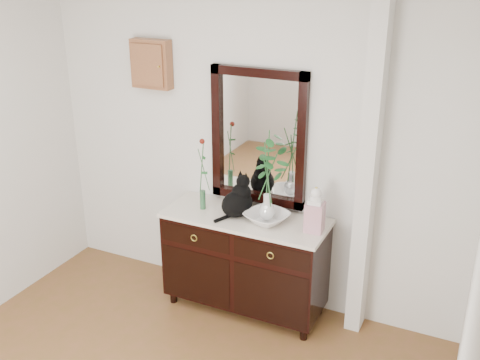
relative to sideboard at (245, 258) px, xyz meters
The scene contains 10 objects.
wall_back 0.92m from the sideboard, 111.80° to the left, with size 3.60×0.04×2.70m, color silver.
pilaster 1.27m from the sideboard, 10.70° to the left, with size 0.12×0.20×2.70m, color silver.
sideboard is the anchor object (origin of this frame).
wall_mirror 0.99m from the sideboard, 90.00° to the left, with size 0.80×0.06×1.10m.
key_cabinet 1.77m from the sideboard, 167.54° to the left, with size 0.35×0.10×0.40m, color brown.
cat 0.55m from the sideboard, behind, with size 0.24×0.29×0.34m, color black, non-canonical shape.
lotus_bowl 0.46m from the sideboard, ahead, with size 0.33×0.33×0.08m, color silver.
vase_branches 0.79m from the sideboard, ahead, with size 0.36×0.36×0.75m, color silver, non-canonical shape.
bud_vase_rose 0.78m from the sideboard, behind, with size 0.07×0.07×0.62m, color #2D5C39, non-canonical shape.
ginger_jar 0.80m from the sideboard, ahead, with size 0.13×0.13×0.36m, color white, non-canonical shape.
Camera 1 is at (1.78, -1.92, 2.78)m, focal length 42.00 mm.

